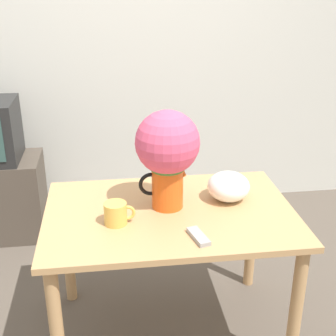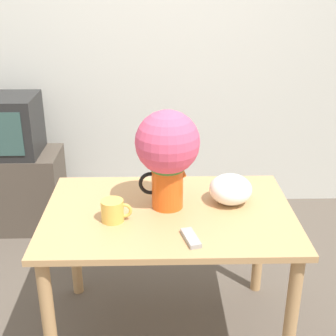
% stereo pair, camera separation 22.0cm
% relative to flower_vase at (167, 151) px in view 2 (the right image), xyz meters
% --- Properties ---
extents(wall_back, '(8.00, 0.05, 2.60)m').
position_rel_flower_vase_xyz_m(wall_back, '(-0.09, 1.51, 0.28)').
color(wall_back, silver).
rests_on(wall_back, ground_plane).
extents(table, '(1.19, 0.80, 0.73)m').
position_rel_flower_vase_xyz_m(table, '(0.01, -0.05, -0.40)').
color(table, tan).
rests_on(table, ground_plane).
extents(flower_vase, '(0.30, 0.30, 0.48)m').
position_rel_flower_vase_xyz_m(flower_vase, '(0.00, 0.00, 0.00)').
color(flower_vase, '#E05619').
rests_on(flower_vase, table).
extents(coffee_mug, '(0.14, 0.10, 0.10)m').
position_rel_flower_vase_xyz_m(coffee_mug, '(-0.25, -0.13, -0.24)').
color(coffee_mug, gold).
rests_on(coffee_mug, table).
extents(white_bowl, '(0.21, 0.21, 0.14)m').
position_rel_flower_vase_xyz_m(white_bowl, '(0.31, 0.03, -0.22)').
color(white_bowl, white).
rests_on(white_bowl, table).
extents(remote_control, '(0.08, 0.15, 0.02)m').
position_rel_flower_vase_xyz_m(remote_control, '(0.09, -0.31, -0.28)').
color(remote_control, '#999999').
rests_on(remote_control, table).
extents(tv_stand, '(0.77, 0.40, 0.58)m').
position_rel_flower_vase_xyz_m(tv_stand, '(-1.14, 1.10, -0.72)').
color(tv_stand, '#4C4238').
rests_on(tv_stand, ground_plane).
extents(tv_set, '(0.53, 0.40, 0.41)m').
position_rel_flower_vase_xyz_m(tv_set, '(-1.14, 1.10, -0.23)').
color(tv_set, black).
rests_on(tv_set, tv_stand).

